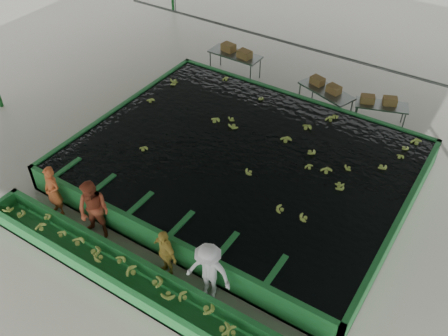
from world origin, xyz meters
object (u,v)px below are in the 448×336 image
Objects in this scene: packing_table_right at (380,114)px; box_stack_mid at (325,88)px; worker_d at (208,272)px; flotation_tank at (241,164)px; worker_b at (94,210)px; box_stack_left at (236,54)px; worker_c at (165,253)px; sorting_trough at (135,280)px; packing_table_left at (235,64)px; packing_table_mid at (325,101)px; box_stack_right at (378,103)px; worker_a at (53,192)px.

box_stack_mid reaches higher than packing_table_right.
worker_d is 0.97× the size of packing_table_right.
worker_d reaches higher than packing_table_right.
flotation_tank is 4.77m from worker_b.
box_stack_left reaches higher than flotation_tank.
worker_c is (0.37, -4.30, 0.30)m from flotation_tank.
sorting_trough is 6.69× the size of worker_c.
packing_table_left is 4.26m from packing_table_mid.
flotation_tank is 5.74m from packing_table_right.
worker_c reaches higher than box_stack_right.
worker_c is at bearing -91.51° from box_stack_mid.
worker_b reaches higher than box_stack_mid.
box_stack_right is (6.04, -0.19, 0.34)m from packing_table_left.
box_stack_left is at bearing 178.38° from box_stack_right.
box_stack_left is at bearing 178.34° from packing_table_right.
packing_table_left is at bearing 108.71° from sorting_trough.
sorting_trough is 5.68× the size of worker_d.
worker_a is (-3.60, 0.80, 0.58)m from sorting_trough.
packing_table_right is 1.46× the size of box_stack_right.
box_stack_left is 1.13× the size of box_stack_right.
worker_a is 0.79× the size of packing_table_mid.
sorting_trough is at bearing -98.96° from worker_c.
sorting_trough is 2.27m from worker_b.
worker_c is at bearing -85.02° from flotation_tank.
packing_table_mid is at bearing 86.22° from worker_d.
box_stack_left is 5.97m from box_stack_right.
worker_c reaches higher than sorting_trough.
box_stack_left is at bearing 127.89° from worker_c.
flotation_tank is 6.31m from box_stack_left.
box_stack_right is (2.52, 10.19, 0.58)m from sorting_trough.
box_stack_left reaches higher than packing_table_mid.
packing_table_left is 1.54× the size of box_stack_left.
worker_d reaches higher than sorting_trough.
packing_table_right is at bearing -1.84° from packing_table_left.
sorting_trough is 10.52m from packing_table_right.
worker_b is 1.52× the size of box_stack_right.
flotation_tank is at bearing 90.00° from sorting_trough.
worker_b is 2.39m from worker_c.
worker_d is at bearing -83.27° from box_stack_mid.
packing_table_mid reaches higher than flotation_tank.
packing_table_mid is at bearing 67.31° from worker_a.
worker_d is at bearing 25.33° from sorting_trough.
box_stack_left is (-3.44, 5.26, 0.53)m from flotation_tank.
packing_table_left is (-3.51, 10.38, 0.24)m from sorting_trough.
worker_a reaches higher than box_stack_right.
worker_c is at bearing 2.85° from worker_a.
box_stack_left is (-3.44, 10.36, 0.73)m from sorting_trough.
flotation_tank is 4.76× the size of packing_table_mid.
worker_d is 0.82× the size of packing_table_left.
worker_c is at bearing -103.74° from packing_table_right.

